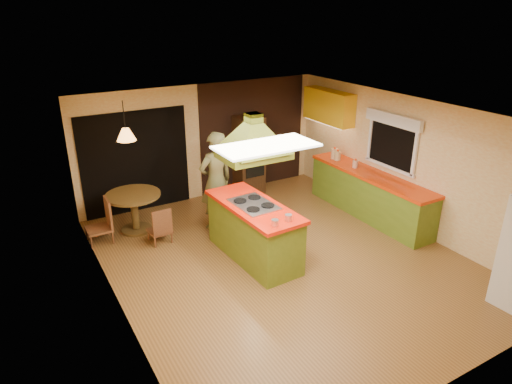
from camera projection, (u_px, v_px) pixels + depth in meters
ground at (284, 259)px, 7.78m from camera, size 6.50×6.50×0.00m
room_walls at (286, 192)px, 7.30m from camera, size 5.50×6.50×6.50m
ceiling_plane at (288, 114)px, 6.82m from camera, size 6.50×6.50×0.00m
brick_panel at (253, 135)px, 10.46m from camera, size 2.64×0.03×2.50m
nook_opening at (136, 162)px, 9.26m from camera, size 2.20×0.03×2.10m
right_counter at (369, 194)px, 9.22m from camera, size 0.62×3.05×0.92m
upper_cabinets at (329, 106)px, 9.98m from camera, size 0.34×1.40×0.70m
window_right at (393, 132)px, 8.67m from camera, size 0.12×1.35×1.06m
fluor_panel at (267, 146)px, 5.36m from camera, size 1.20×0.60×0.03m
kitchen_island at (254, 231)px, 7.67m from camera, size 0.89×2.01×1.00m
range_hood at (254, 129)px, 6.99m from camera, size 1.04×0.75×0.79m
man at (216, 181)px, 8.54m from camera, size 0.74×0.53×1.91m
wall_oven at (249, 155)px, 10.24m from camera, size 0.61×0.62×1.77m
dining_table at (134, 205)px, 8.56m from camera, size 1.02×1.02×0.76m
chair_left at (98, 222)px, 8.20m from camera, size 0.45×0.45×0.81m
chair_near at (159, 224)px, 8.23m from camera, size 0.40×0.40×0.69m
pendant_lamp at (126, 134)px, 8.03m from camera, size 0.45×0.45×0.22m
canister_large at (334, 154)px, 9.85m from camera, size 0.17×0.17×0.22m
canister_medium at (337, 156)px, 9.78m from camera, size 0.18×0.18×0.19m
canister_small at (355, 164)px, 9.33m from camera, size 0.14×0.14×0.15m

